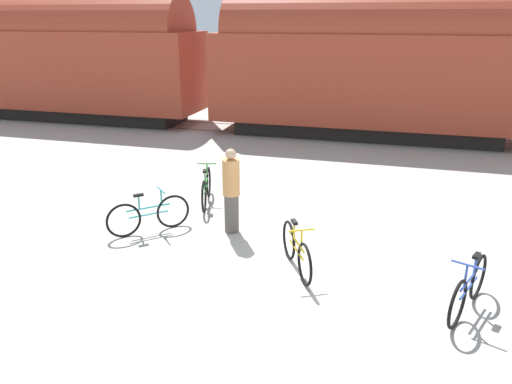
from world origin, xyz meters
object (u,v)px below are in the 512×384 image
person_in_tan (231,191)px  bicycle_green (206,188)px  bicycle_blue (468,289)px  bicycle_yellow (296,251)px  bicycle_teal (149,215)px  freight_train (368,63)px

person_in_tan → bicycle_green: bearing=79.3°
bicycle_blue → bicycle_yellow: (-2.77, 0.58, -0.01)m
bicycle_teal → bicycle_green: bearing=74.4°
bicycle_teal → bicycle_yellow: bicycle_yellow is taller
person_in_tan → freight_train: bearing=29.7°
bicycle_teal → freight_train: bearing=70.8°
bicycle_green → bicycle_yellow: bearing=-44.5°
person_in_tan → bicycle_blue: bearing=-72.3°
freight_train → bicycle_teal: bearing=-109.2°
bicycle_green → person_in_tan: person_in_tan is taller
bicycle_yellow → bicycle_green: bearing=135.5°
freight_train → bicycle_green: (-3.05, -8.38, -2.28)m
bicycle_blue → bicycle_green: size_ratio=0.93×
bicycle_teal → person_in_tan: (1.65, 0.51, 0.52)m
bicycle_teal → person_in_tan: 1.80m
freight_train → bicycle_yellow: size_ratio=23.42×
bicycle_teal → person_in_tan: size_ratio=0.73×
bicycle_green → bicycle_blue: bearing=-30.7°
bicycle_yellow → person_in_tan: 2.16m
bicycle_yellow → person_in_tan: person_in_tan is taller
bicycle_yellow → bicycle_teal: bearing=166.3°
bicycle_blue → bicycle_green: (-5.53, 3.29, 0.00)m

